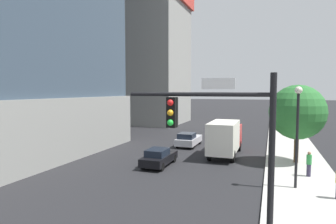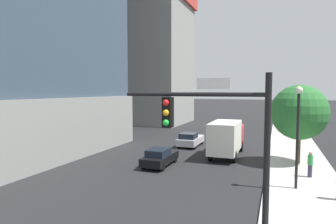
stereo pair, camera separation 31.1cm
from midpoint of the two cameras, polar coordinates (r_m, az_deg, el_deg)
sidewalk at (r=25.19m, az=23.82°, el=-9.74°), size 4.72×120.00×0.15m
construction_building at (r=55.27m, az=-5.43°, el=12.19°), size 16.48×18.21×32.77m
traffic_light_pole at (r=9.61m, az=10.21°, el=-5.08°), size 4.94×0.48×6.41m
street_lamp at (r=18.76m, az=23.77°, el=-1.89°), size 0.44×0.44×6.11m
street_tree at (r=25.47m, az=23.87°, el=-0.04°), size 4.42×4.42×6.34m
car_silver at (r=31.37m, az=3.77°, el=-5.43°), size 1.91×4.43×1.53m
car_black at (r=23.33m, az=-2.21°, el=-8.91°), size 1.75×4.20×1.42m
box_truck at (r=26.95m, az=10.88°, el=-4.79°), size 2.30×7.06×3.25m
pedestrian_green_shirt at (r=22.14m, az=25.70°, el=-9.18°), size 0.34×0.34×1.72m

